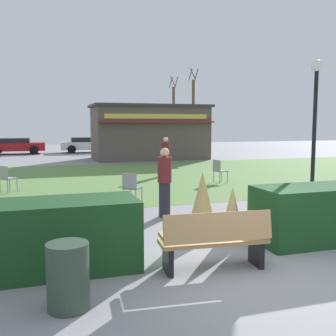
{
  "coord_description": "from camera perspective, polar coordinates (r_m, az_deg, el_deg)",
  "views": [
    {
      "loc": [
        -3.07,
        -4.92,
        2.27
      ],
      "look_at": [
        -0.22,
        3.98,
        1.22
      ],
      "focal_mm": 42.42,
      "sensor_mm": 36.0,
      "label": 1
    }
  ],
  "objects": [
    {
      "name": "parked_car_west_slot",
      "position": [
        32.0,
        -21.08,
        3.04
      ],
      "size": [
        4.22,
        2.09,
        1.2
      ],
      "color": "maroon",
      "rests_on": "ground_plane"
    },
    {
      "name": "food_kiosk",
      "position": [
        25.8,
        -2.7,
        5.21
      ],
      "size": [
        7.38,
        4.29,
        3.46
      ],
      "color": "#594C47",
      "rests_on": "ground_plane"
    },
    {
      "name": "ornamental_grass_behind_right",
      "position": [
        8.17,
        4.98,
        -5.05
      ],
      "size": [
        0.67,
        0.67,
        1.31
      ],
      "primitive_type": "cone",
      "color": "tan",
      "rests_on": "ground_plane"
    },
    {
      "name": "cafe_chair_west",
      "position": [
        15.39,
        7.31,
        -0.16
      ],
      "size": [
        0.53,
        0.53,
        0.89
      ],
      "color": "gray",
      "rests_on": "ground_plane"
    },
    {
      "name": "lawn_patch",
      "position": [
        16.73,
        -6.99,
        -1.45
      ],
      "size": [
        36.0,
        12.0,
        0.01
      ],
      "primitive_type": "cube",
      "color": "#5B8442",
      "rests_on": "ground_plane"
    },
    {
      "name": "tree_left_bg",
      "position": [
        41.55,
        0.8,
        7.64
      ],
      "size": [
        0.91,
        0.96,
        7.1
      ],
      "color": "brown",
      "rests_on": "ground_plane"
    },
    {
      "name": "hedge_right",
      "position": [
        8.15,
        19.86,
        -6.27
      ],
      "size": [
        2.14,
        1.1,
        1.08
      ],
      "primitive_type": "cube",
      "color": "#19421E",
      "rests_on": "ground_plane"
    },
    {
      "name": "park_bench",
      "position": [
        6.26,
        6.76,
        -10.27
      ],
      "size": [
        1.74,
        0.65,
        0.95
      ],
      "color": "tan",
      "rests_on": "ground_plane"
    },
    {
      "name": "cafe_chair_east",
      "position": [
        14.18,
        -22.26,
        -1.15
      ],
      "size": [
        0.62,
        0.62,
        0.89
      ],
      "color": "gray",
      "rests_on": "ground_plane"
    },
    {
      "name": "lamppost_mid",
      "position": [
        12.84,
        20.37,
        7.58
      ],
      "size": [
        0.36,
        0.36,
        4.17
      ],
      "color": "black",
      "rests_on": "ground_plane"
    },
    {
      "name": "ornamental_grass_behind_left",
      "position": [
        7.72,
        9.22,
        -6.65
      ],
      "size": [
        0.53,
        0.53,
        1.08
      ],
      "primitive_type": "cone",
      "color": "tan",
      "rests_on": "ground_plane"
    },
    {
      "name": "person_strolling",
      "position": [
        17.38,
        -0.33,
        1.74
      ],
      "size": [
        0.34,
        0.34,
        1.69
      ],
      "rotation": [
        0.0,
        0.0,
        2.16
      ],
      "color": "#23232D",
      "rests_on": "ground_plane"
    },
    {
      "name": "ground_plane",
      "position": [
        6.23,
        13.71,
        -15.19
      ],
      "size": [
        80.0,
        80.0,
        0.0
      ],
      "primitive_type": "plane",
      "color": "gray"
    },
    {
      "name": "parked_car_center_slot",
      "position": [
        32.14,
        -11.46,
        3.36
      ],
      "size": [
        4.29,
        2.23,
        1.2
      ],
      "color": "silver",
      "rests_on": "ground_plane"
    },
    {
      "name": "trash_bin",
      "position": [
        5.17,
        -14.16,
        -14.84
      ],
      "size": [
        0.52,
        0.52,
        0.83
      ],
      "primitive_type": "cylinder",
      "color": "#2D4233",
      "rests_on": "ground_plane"
    },
    {
      "name": "cafe_chair_center",
      "position": [
        11.25,
        -5.29,
        -2.55
      ],
      "size": [
        0.62,
        0.62,
        0.89
      ],
      "color": "gray",
      "rests_on": "ground_plane"
    },
    {
      "name": "person_standing",
      "position": [
        9.64,
        -0.49,
        -2.02
      ],
      "size": [
        0.34,
        0.34,
        1.69
      ],
      "rotation": [
        0.0,
        0.0,
        0.25
      ],
      "color": "#23232D",
      "rests_on": "ground_plane"
    },
    {
      "name": "tree_right_bg",
      "position": [
        37.59,
        3.64,
        7.98
      ],
      "size": [
        0.91,
        0.96,
        7.38
      ],
      "color": "brown",
      "rests_on": "ground_plane"
    },
    {
      "name": "hedge_left",
      "position": [
        6.44,
        -14.6,
        -9.32
      ],
      "size": [
        2.25,
        1.1,
        1.1
      ],
      "primitive_type": "cube",
      "color": "#19421E",
      "rests_on": "ground_plane"
    }
  ]
}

